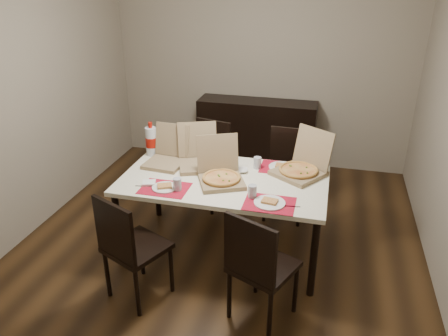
% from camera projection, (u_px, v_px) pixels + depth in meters
% --- Properties ---
extents(ground, '(3.80, 4.00, 0.02)m').
position_uv_depth(ground, '(222.00, 239.00, 4.32)').
color(ground, '#3C2612').
rests_on(ground, ground).
extents(room_walls, '(3.84, 4.02, 2.62)m').
position_uv_depth(room_walls, '(234.00, 53.00, 3.97)').
color(room_walls, gray).
rests_on(room_walls, ground).
extents(sideboard, '(1.50, 0.40, 0.90)m').
position_uv_depth(sideboard, '(256.00, 135.00, 5.69)').
color(sideboard, black).
rests_on(sideboard, ground).
extents(dining_table, '(1.80, 1.00, 0.75)m').
position_uv_depth(dining_table, '(224.00, 185.00, 3.87)').
color(dining_table, '#ECE5C7').
rests_on(dining_table, ground).
extents(chair_near_left, '(0.56, 0.56, 0.93)m').
position_uv_depth(chair_near_left, '(129.00, 245.00, 3.33)').
color(chair_near_left, black).
rests_on(chair_near_left, ground).
extents(chair_near_right, '(0.55, 0.55, 0.93)m').
position_uv_depth(chair_near_right, '(258.00, 265.00, 3.12)').
color(chair_near_right, black).
rests_on(chair_near_right, ground).
extents(chair_far_left, '(0.51, 0.51, 0.93)m').
position_uv_depth(chair_far_left, '(208.00, 159.00, 4.81)').
color(chair_far_left, black).
rests_on(chair_far_left, ground).
extents(chair_far_right, '(0.44, 0.44, 0.93)m').
position_uv_depth(chair_far_right, '(287.00, 169.00, 4.58)').
color(chair_far_right, black).
rests_on(chair_far_right, ground).
extents(setting_near_left, '(0.46, 0.30, 0.11)m').
position_uv_depth(setting_near_left, '(166.00, 186.00, 3.66)').
color(setting_near_left, '#B60C26').
rests_on(setting_near_left, dining_table).
extents(setting_near_right, '(0.44, 0.30, 0.11)m').
position_uv_depth(setting_near_right, '(265.00, 200.00, 3.45)').
color(setting_near_right, '#B60C26').
rests_on(setting_near_right, dining_table).
extents(setting_far_left, '(0.52, 0.30, 0.11)m').
position_uv_depth(setting_far_left, '(190.00, 158.00, 4.20)').
color(setting_far_left, '#B60C26').
rests_on(setting_far_left, dining_table).
extents(setting_far_right, '(0.53, 0.30, 0.11)m').
position_uv_depth(setting_far_right, '(275.00, 166.00, 4.03)').
color(setting_far_right, '#B60C26').
rests_on(setting_far_right, dining_table).
extents(napkin_loose, '(0.16, 0.16, 0.02)m').
position_uv_depth(napkin_loose, '(220.00, 178.00, 3.83)').
color(napkin_loose, white).
rests_on(napkin_loose, dining_table).
extents(pizza_box_center, '(0.50, 0.52, 0.37)m').
position_uv_depth(pizza_box_center, '(221.00, 175.00, 3.77)').
color(pizza_box_center, olive).
rests_on(pizza_box_center, dining_table).
extents(pizza_box_right, '(0.56, 0.57, 0.39)m').
position_uv_depth(pizza_box_right, '(301.00, 168.00, 3.90)').
color(pizza_box_right, olive).
rests_on(pizza_box_right, dining_table).
extents(pizza_box_left, '(0.38, 0.41, 0.35)m').
position_uv_depth(pizza_box_left, '(167.00, 157.00, 4.11)').
color(pizza_box_left, olive).
rests_on(pizza_box_left, dining_table).
extents(pizza_box_extra, '(0.49, 0.52, 0.37)m').
position_uv_depth(pizza_box_extra, '(199.00, 159.00, 4.07)').
color(pizza_box_extra, olive).
rests_on(pizza_box_extra, dining_table).
extents(faina_plate, '(0.23, 0.23, 0.03)m').
position_uv_depth(faina_plate, '(196.00, 168.00, 4.01)').
color(faina_plate, black).
rests_on(faina_plate, dining_table).
extents(dip_bowl, '(0.15, 0.15, 0.03)m').
position_uv_depth(dip_bowl, '(241.00, 171.00, 3.96)').
color(dip_bowl, white).
rests_on(dip_bowl, dining_table).
extents(soda_bottle, '(0.11, 0.11, 0.34)m').
position_uv_depth(soda_bottle, '(151.00, 141.00, 4.26)').
color(soda_bottle, silver).
rests_on(soda_bottle, dining_table).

